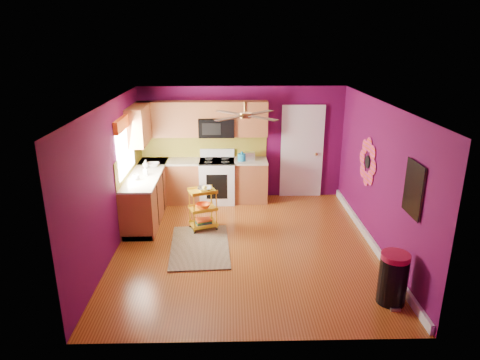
{
  "coord_description": "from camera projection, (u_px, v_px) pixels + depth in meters",
  "views": [
    {
      "loc": [
        -0.26,
        -6.78,
        3.52
      ],
      "look_at": [
        -0.09,
        0.4,
        1.09
      ],
      "focal_mm": 32.0,
      "sensor_mm": 36.0,
      "label": 1
    }
  ],
  "objects": [
    {
      "name": "lower_cabinets",
      "position": [
        180.0,
        188.0,
        9.11
      ],
      "size": [
        2.81,
        2.31,
        0.94
      ],
      "color": "brown",
      "rests_on": "ground"
    },
    {
      "name": "soap_bottle_a",
      "position": [
        145.0,
        171.0,
        8.29
      ],
      "size": [
        0.09,
        0.09,
        0.19
      ],
      "primitive_type": "imported",
      "color": "#EA3F72",
      "rests_on": "lower_cabinets"
    },
    {
      "name": "teal_kettle",
      "position": [
        242.0,
        157.0,
        9.27
      ],
      "size": [
        0.18,
        0.18,
        0.21
      ],
      "color": "#1677A8",
      "rests_on": "lower_cabinets"
    },
    {
      "name": "counter_cup",
      "position": [
        136.0,
        177.0,
        8.05
      ],
      "size": [
        0.12,
        0.12,
        0.1
      ],
      "primitive_type": "imported",
      "color": "white",
      "rests_on": "lower_cabinets"
    },
    {
      "name": "shag_rug",
      "position": [
        200.0,
        246.0,
        7.5
      ],
      "size": [
        1.1,
        1.69,
        0.02
      ],
      "primitive_type": "cube",
      "rotation": [
        0.0,
        0.0,
        0.06
      ],
      "color": "black",
      "rests_on": "ground"
    },
    {
      "name": "right_wall_art",
      "position": [
        386.0,
        173.0,
        6.82
      ],
      "size": [
        0.04,
        2.74,
        1.04
      ],
      "color": "black",
      "rests_on": "ground"
    },
    {
      "name": "trash_can",
      "position": [
        393.0,
        278.0,
        5.84
      ],
      "size": [
        0.4,
        0.43,
        0.75
      ],
      "color": "black",
      "rests_on": "ground"
    },
    {
      "name": "left_window",
      "position": [
        125.0,
        137.0,
        7.95
      ],
      "size": [
        0.08,
        1.35,
        1.08
      ],
      "color": "white",
      "rests_on": "ground"
    },
    {
      "name": "ceiling_fan",
      "position": [
        246.0,
        115.0,
        7.01
      ],
      "size": [
        1.01,
        1.01,
        0.26
      ],
      "color": "#BF8C3F",
      "rests_on": "ground"
    },
    {
      "name": "counter_dish",
      "position": [
        153.0,
        165.0,
        8.9
      ],
      "size": [
        0.26,
        0.26,
        0.06
      ],
      "primitive_type": "imported",
      "color": "white",
      "rests_on": "lower_cabinets"
    },
    {
      "name": "toaster",
      "position": [
        250.0,
        156.0,
        9.3
      ],
      "size": [
        0.22,
        0.15,
        0.18
      ],
      "primitive_type": "cube",
      "color": "beige",
      "rests_on": "lower_cabinets"
    },
    {
      "name": "upper_cabinetry",
      "position": [
        183.0,
        122.0,
        9.01
      ],
      "size": [
        2.8,
        2.3,
        1.26
      ],
      "color": "brown",
      "rests_on": "ground"
    },
    {
      "name": "rolling_cart",
      "position": [
        203.0,
        207.0,
        8.05
      ],
      "size": [
        0.58,
        0.5,
        0.88
      ],
      "color": "yellow",
      "rests_on": "ground"
    },
    {
      "name": "room_envelope",
      "position": [
        248.0,
        157.0,
        7.04
      ],
      "size": [
        4.54,
        5.04,
        2.52
      ],
      "color": "#560940",
      "rests_on": "ground"
    },
    {
      "name": "electric_range",
      "position": [
        217.0,
        180.0,
        9.45
      ],
      "size": [
        0.76,
        0.66,
        1.13
      ],
      "color": "white",
      "rests_on": "ground"
    },
    {
      "name": "panel_door",
      "position": [
        302.0,
        153.0,
        9.6
      ],
      "size": [
        0.95,
        0.11,
        2.15
      ],
      "color": "white",
      "rests_on": "ground"
    },
    {
      "name": "soap_bottle_b",
      "position": [
        145.0,
        164.0,
        8.77
      ],
      "size": [
        0.13,
        0.13,
        0.17
      ],
      "primitive_type": "imported",
      "color": "white",
      "rests_on": "lower_cabinets"
    },
    {
      "name": "ground",
      "position": [
        246.0,
        245.0,
        7.56
      ],
      "size": [
        5.0,
        5.0,
        0.0
      ],
      "primitive_type": "plane",
      "color": "brown",
      "rests_on": "ground"
    }
  ]
}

